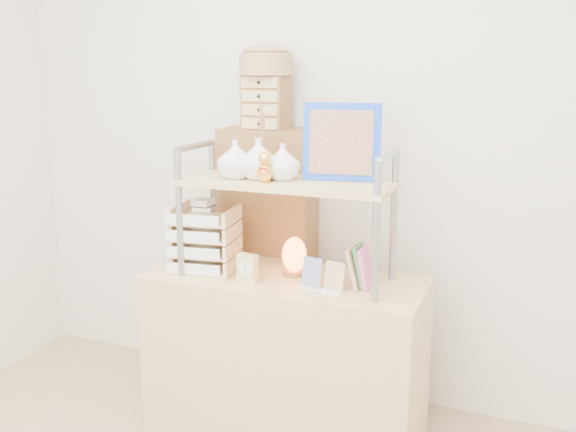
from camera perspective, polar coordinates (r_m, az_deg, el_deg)
name	(u,v)px	position (r m, az deg, el deg)	size (l,w,h in m)	color
room_shell	(180,47)	(1.92, -9.61, 14.60)	(3.42, 3.41, 2.61)	silver
desk	(286,357)	(2.93, -0.18, -12.40)	(1.20, 0.50, 0.75)	tan
cabinet	(269,263)	(3.23, -1.69, -4.24)	(0.45, 0.24, 1.35)	brown
hutch	(279,173)	(2.70, -0.82, 3.83)	(0.90, 0.34, 0.75)	gray
letter_tray	(205,241)	(2.88, -7.41, -2.26)	(0.30, 0.29, 0.32)	tan
salt_lamp	(294,256)	(2.79, 0.55, -3.55)	(0.11, 0.11, 0.17)	brown
desk_clock	(248,268)	(2.71, -3.62, -4.66)	(0.09, 0.05, 0.12)	tan
postcard_stand	(322,281)	(2.63, 3.05, -5.79)	(0.19, 0.08, 0.13)	white
drawer_chest	(266,102)	(3.06, -1.97, 10.07)	(0.20, 0.16, 0.25)	brown
woven_basket	(266,64)	(3.06, -1.97, 13.35)	(0.25, 0.25, 0.10)	olive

